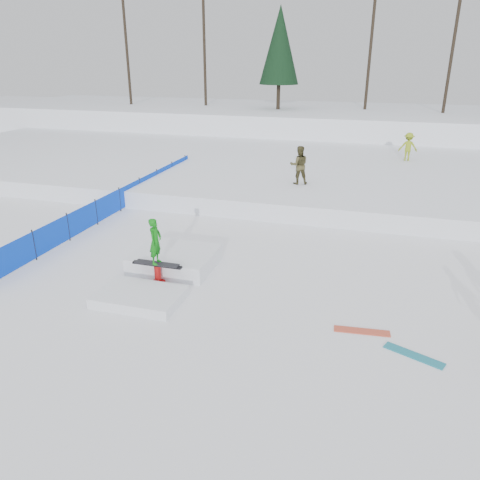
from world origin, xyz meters
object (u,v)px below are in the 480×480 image
(safety_fence, at_px, (120,199))
(walker_ygreen, at_px, (408,147))
(jib_rail_feature, at_px, (166,267))
(walker_olive, at_px, (299,165))

(safety_fence, distance_m, walker_ygreen, 16.92)
(safety_fence, relative_size, jib_rail_feature, 3.64)
(walker_olive, xyz_separation_m, jib_rail_feature, (-2.56, -9.65, -1.41))
(jib_rail_feature, bearing_deg, walker_ygreen, 65.23)
(walker_ygreen, relative_size, jib_rail_feature, 0.37)
(safety_fence, relative_size, walker_olive, 8.79)
(walker_ygreen, bearing_deg, safety_fence, 40.75)
(safety_fence, height_order, jib_rail_feature, jib_rail_feature)
(safety_fence, height_order, walker_olive, walker_olive)
(walker_olive, relative_size, jib_rail_feature, 0.41)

